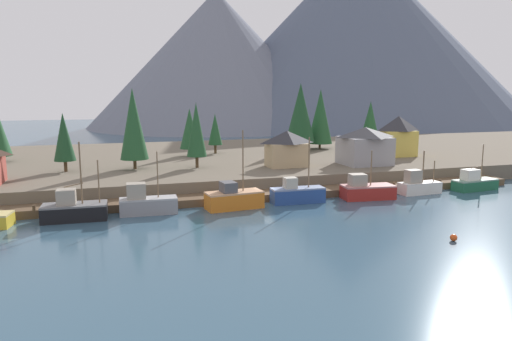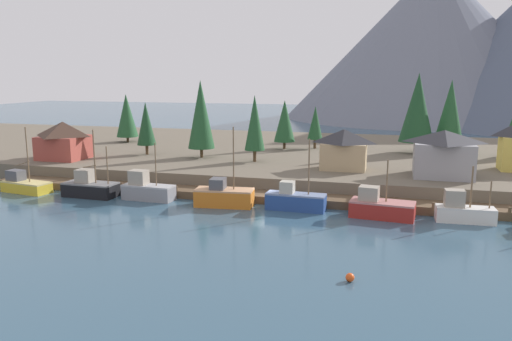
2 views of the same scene
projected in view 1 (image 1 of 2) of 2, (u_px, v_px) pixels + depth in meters
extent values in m
cube|color=#335166|center=(227.00, 180.00, 82.46)|extent=(400.00, 400.00, 1.00)
cube|color=brown|center=(259.00, 196.00, 65.36)|extent=(80.00, 4.00, 1.00)
cylinder|color=brown|center=(34.00, 212.00, 55.31)|extent=(0.36, 0.36, 1.60)
cylinder|color=brown|center=(106.00, 207.00, 57.68)|extent=(0.36, 0.36, 1.60)
cylinder|color=brown|center=(173.00, 202.00, 60.06)|extent=(0.36, 0.36, 1.60)
cylinder|color=brown|center=(235.00, 198.00, 62.43)|extent=(0.36, 0.36, 1.60)
cylinder|color=brown|center=(292.00, 194.00, 64.80)|extent=(0.36, 0.36, 1.60)
cylinder|color=brown|center=(345.00, 191.00, 67.17)|extent=(0.36, 0.36, 1.60)
cylinder|color=brown|center=(394.00, 187.00, 69.55)|extent=(0.36, 0.36, 1.60)
cylinder|color=brown|center=(440.00, 184.00, 71.92)|extent=(0.36, 0.36, 1.60)
cylinder|color=brown|center=(483.00, 181.00, 74.29)|extent=(0.36, 0.36, 1.60)
cube|color=#665B4C|center=(212.00, 161.00, 93.48)|extent=(400.00, 56.00, 2.50)
cone|color=slate|center=(217.00, 59.00, 205.06)|extent=(109.31, 109.31, 57.10)
cone|color=#4C566B|center=(356.00, 35.00, 219.66)|extent=(157.19, 157.19, 81.13)
cube|color=black|center=(75.00, 213.00, 54.69)|extent=(7.22, 3.45, 1.69)
cube|color=slate|center=(74.00, 205.00, 54.54)|extent=(7.22, 3.45, 0.20)
cube|color=gray|center=(66.00, 197.00, 54.17)|extent=(2.10, 1.89, 1.73)
cylinder|color=brown|center=(81.00, 173.00, 54.18)|extent=(0.18, 0.18, 7.09)
cylinder|color=brown|center=(99.00, 181.00, 54.83)|extent=(0.15, 0.15, 4.97)
cylinder|color=brown|center=(73.00, 185.00, 54.18)|extent=(2.10, 0.21, 0.51)
cube|color=gray|center=(149.00, 207.00, 57.52)|extent=(6.87, 2.74, 1.77)
cube|color=#9F9FA2|center=(148.00, 199.00, 57.36)|extent=(6.87, 2.74, 0.20)
cube|color=gray|center=(136.00, 191.00, 56.84)|extent=(2.29, 1.83, 1.84)
cylinder|color=brown|center=(158.00, 175.00, 57.19)|extent=(0.14, 0.14, 5.56)
cube|color=#CC6B1E|center=(234.00, 201.00, 60.19)|extent=(7.37, 3.61, 1.97)
cube|color=tan|center=(234.00, 192.00, 60.01)|extent=(7.37, 3.61, 0.20)
cube|color=#4C4C51|center=(228.00, 187.00, 59.58)|extent=(1.95, 2.40, 1.30)
cylinder|color=brown|center=(243.00, 161.00, 59.86)|extent=(0.16, 0.16, 7.69)
cube|color=navy|center=(298.00, 196.00, 63.38)|extent=(7.17, 2.50, 1.82)
cube|color=#6C7DA2|center=(298.00, 188.00, 63.22)|extent=(7.17, 2.50, 0.20)
cube|color=#B2AD9E|center=(290.00, 183.00, 62.80)|extent=(1.68, 1.53, 1.42)
cylinder|color=brown|center=(309.00, 162.00, 63.08)|extent=(0.17, 0.17, 6.66)
cube|color=maroon|center=(368.00, 193.00, 65.73)|extent=(7.39, 3.80, 1.71)
cube|color=#AD6C6A|center=(368.00, 186.00, 65.58)|extent=(7.39, 3.80, 0.20)
cube|color=gray|center=(358.00, 180.00, 65.14)|extent=(2.36, 2.04, 1.59)
cylinder|color=brown|center=(371.00, 168.00, 65.25)|extent=(0.17, 0.17, 4.77)
cube|color=silver|center=(420.00, 189.00, 69.01)|extent=(6.29, 2.55, 1.48)
cube|color=silver|center=(420.00, 183.00, 68.88)|extent=(6.29, 2.55, 0.20)
cube|color=gray|center=(413.00, 176.00, 68.30)|extent=(2.14, 1.64, 1.88)
cylinder|color=brown|center=(423.00, 166.00, 68.65)|extent=(0.19, 0.19, 4.58)
cylinder|color=brown|center=(434.00, 171.00, 69.44)|extent=(0.16, 0.16, 3.03)
cube|color=#1E5B3D|center=(475.00, 185.00, 71.57)|extent=(7.30, 3.10, 1.43)
cube|color=gray|center=(475.00, 180.00, 71.44)|extent=(7.30, 3.10, 0.20)
cube|color=silver|center=(470.00, 175.00, 70.88)|extent=(2.54, 1.87, 1.59)
cylinder|color=brown|center=(482.00, 162.00, 71.45)|extent=(0.15, 0.15, 5.24)
cylinder|color=brown|center=(477.00, 167.00, 71.19)|extent=(2.46, 0.35, 0.36)
cube|color=tan|center=(287.00, 155.00, 77.84)|extent=(6.38, 4.12, 3.83)
pyramid|color=#2D2D33|center=(287.00, 137.00, 77.37)|extent=(6.70, 4.32, 2.03)
cube|color=gold|center=(398.00, 143.00, 90.62)|extent=(6.24, 4.11, 4.84)
pyramid|color=#2D2D33|center=(399.00, 123.00, 90.00)|extent=(6.56, 4.32, 2.77)
cube|color=gray|center=(365.00, 151.00, 80.27)|extent=(7.57, 6.70, 4.61)
pyramid|color=#2D2D33|center=(365.00, 132.00, 79.76)|extent=(7.95, 7.03, 1.66)
cylinder|color=#4C3823|center=(190.00, 152.00, 91.52)|extent=(0.50, 0.50, 1.38)
cone|color=#1E4C28|center=(190.00, 129.00, 90.80)|extent=(3.88, 3.88, 7.62)
cylinder|color=#4C3823|center=(215.00, 149.00, 94.98)|extent=(0.50, 0.50, 1.75)
cone|color=#1E4C28|center=(215.00, 129.00, 94.34)|extent=(2.80, 2.80, 6.13)
cylinder|color=#4C3823|center=(135.00, 164.00, 75.55)|extent=(0.50, 0.50, 1.58)
cone|color=#1E4C28|center=(133.00, 124.00, 74.53)|extent=(4.39, 4.39, 11.15)
cylinder|color=#4C3823|center=(320.00, 146.00, 103.45)|extent=(0.50, 0.50, 1.12)
cone|color=#1E4C28|center=(320.00, 116.00, 102.43)|extent=(5.26, 5.26, 11.60)
cylinder|color=#4C3823|center=(369.00, 145.00, 103.48)|extent=(0.50, 0.50, 1.33)
cone|color=#1E4C28|center=(370.00, 122.00, 102.66)|extent=(4.32, 4.32, 8.84)
cylinder|color=#4C3823|center=(197.00, 162.00, 76.82)|extent=(0.50, 0.50, 1.86)
cone|color=#1E4C28|center=(196.00, 129.00, 75.98)|extent=(3.18, 3.18, 8.59)
cylinder|color=#4C3823|center=(66.00, 166.00, 72.98)|extent=(0.50, 0.50, 1.69)
cone|color=#194223|center=(64.00, 137.00, 72.26)|extent=(3.23, 3.23, 7.28)
cylinder|color=#4C3823|center=(300.00, 146.00, 99.59)|extent=(0.50, 0.50, 1.98)
cone|color=#194223|center=(300.00, 112.00, 98.47)|extent=(5.96, 5.96, 11.92)
sphere|color=#E04C19|center=(454.00, 238.00, 46.97)|extent=(0.70, 0.70, 0.70)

